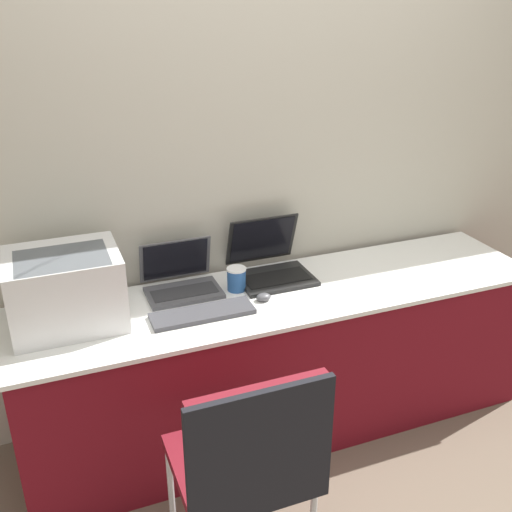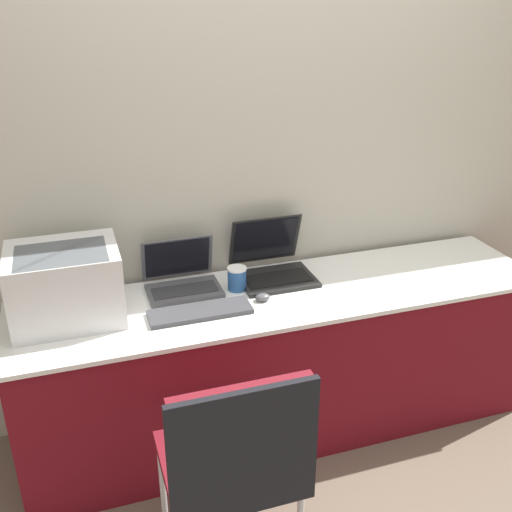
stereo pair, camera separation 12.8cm
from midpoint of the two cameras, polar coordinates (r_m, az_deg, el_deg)
ground_plane at (r=2.88m, az=3.56°, el=-18.82°), size 14.00×14.00×0.00m
wall_back at (r=2.77m, az=-1.28°, el=10.33°), size 8.00×0.05×2.60m
table at (r=2.86m, az=1.35°, el=-9.84°), size 2.39×0.59×0.73m
printer at (r=2.49m, az=-19.13°, el=-2.80°), size 0.43×0.35×0.30m
laptop_left at (r=2.68m, az=-8.54°, el=-2.32°), size 0.32×0.26×0.22m
laptop_right at (r=2.79m, az=0.02°, el=-0.77°), size 0.34×0.35×0.26m
external_keyboard at (r=2.49m, az=-6.60°, el=-5.48°), size 0.43×0.13×0.02m
coffee_cup at (r=2.66m, az=-3.26°, el=-2.21°), size 0.09×0.09×0.11m
mouse at (r=2.58m, az=-0.71°, el=-3.96°), size 0.07×0.05×0.03m
chair at (r=2.06m, az=-2.50°, el=-18.65°), size 0.47×0.43×0.90m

